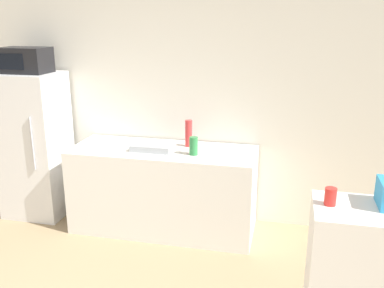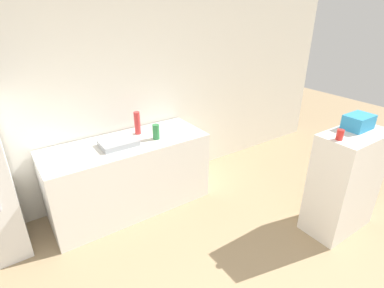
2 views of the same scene
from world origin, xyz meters
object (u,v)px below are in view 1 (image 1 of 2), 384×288
microwave (25,60)px  jar (330,197)px  bottle_short (194,146)px  bottle_tall (189,133)px  refrigerator (34,145)px

microwave → jar: (2.94, -1.68, -0.52)m
bottle_short → bottle_tall: bearing=113.1°
microwave → jar: 3.43m
microwave → bottle_short: size_ratio=2.79×
refrigerator → jar: size_ratio=15.94×
bottle_short → refrigerator: bearing=175.1°
microwave → bottle_tall: microwave is taller
microwave → bottle_tall: size_ratio=1.78×
jar → bottle_tall: bearing=124.5°
microwave → bottle_short: 1.98m
bottle_tall → refrigerator: bearing=-176.6°
refrigerator → jar: bearing=-29.9°
bottle_tall → jar: 2.18m
bottle_tall → bottle_short: size_ratio=1.57×
bottle_short → jar: jar is taller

